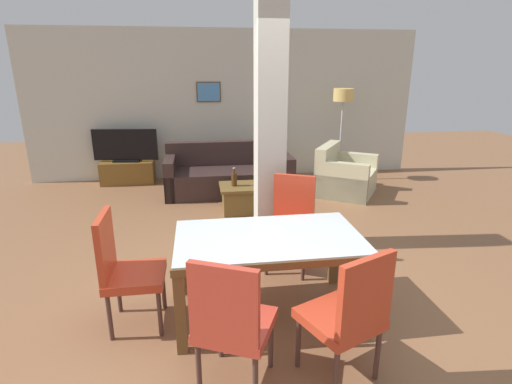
# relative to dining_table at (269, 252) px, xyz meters

# --- Properties ---
(ground_plane) EXTENTS (18.00, 18.00, 0.00)m
(ground_plane) POSITION_rel_dining_table_xyz_m (0.00, 0.00, -0.57)
(ground_plane) COLOR brown
(back_wall) EXTENTS (7.20, 0.09, 2.70)m
(back_wall) POSITION_rel_dining_table_xyz_m (-0.00, 4.60, 0.78)
(back_wall) COLOR beige
(back_wall) RESTS_ON ground_plane
(divider_pillar) EXTENTS (0.31, 0.33, 2.70)m
(divider_pillar) POSITION_rel_dining_table_xyz_m (0.24, 1.33, 0.78)
(divider_pillar) COLOR beige
(divider_pillar) RESTS_ON ground_plane
(dining_table) EXTENTS (1.55, 0.92, 0.72)m
(dining_table) POSITION_rel_dining_table_xyz_m (0.00, 0.00, 0.00)
(dining_table) COLOR brown
(dining_table) RESTS_ON ground_plane
(dining_chair_far_right) EXTENTS (0.61, 0.61, 0.98)m
(dining_chair_far_right) POSITION_rel_dining_table_xyz_m (0.38, 0.81, -0.04)
(dining_chair_far_right) COLOR #C03A22
(dining_chair_far_right) RESTS_ON ground_plane
(dining_chair_near_right) EXTENTS (0.61, 0.61, 0.98)m
(dining_chair_near_right) POSITION_rel_dining_table_xyz_m (0.38, -0.85, -0.04)
(dining_chair_near_right) COLOR #C13C23
(dining_chair_near_right) RESTS_ON ground_plane
(dining_chair_head_left) EXTENTS (0.46, 0.46, 0.98)m
(dining_chair_head_left) POSITION_rel_dining_table_xyz_m (-1.17, 0.00, -0.04)
(dining_chair_head_left) COLOR #C43D22
(dining_chair_head_left) RESTS_ON ground_plane
(dining_chair_near_left) EXTENTS (0.61, 0.61, 0.98)m
(dining_chair_near_left) POSITION_rel_dining_table_xyz_m (-0.38, -0.83, -0.04)
(dining_chair_near_left) COLOR #BD3B2B
(dining_chair_near_left) RESTS_ON ground_plane
(sofa) EXTENTS (2.08, 0.88, 0.82)m
(sofa) POSITION_rel_dining_table_xyz_m (-0.06, 3.52, -0.29)
(sofa) COLOR #352422
(sofa) RESTS_ON ground_plane
(armchair) EXTENTS (1.23, 1.26, 0.81)m
(armchair) POSITION_rel_dining_table_xyz_m (1.84, 3.17, -0.29)
(armchair) COLOR beige
(armchair) RESTS_ON ground_plane
(coffee_table) EXTENTS (0.55, 0.56, 0.40)m
(coffee_table) POSITION_rel_dining_table_xyz_m (0.01, 2.56, -0.37)
(coffee_table) COLOR brown
(coffee_table) RESTS_ON ground_plane
(bottle) EXTENTS (0.08, 0.08, 0.27)m
(bottle) POSITION_rel_dining_table_xyz_m (-0.05, 2.56, -0.08)
(bottle) COLOR #4C2D14
(bottle) RESTS_ON coffee_table
(tv_stand) EXTENTS (0.93, 0.40, 0.41)m
(tv_stand) POSITION_rel_dining_table_xyz_m (-1.84, 4.32, -0.37)
(tv_stand) COLOR brown
(tv_stand) RESTS_ON ground_plane
(tv_screen) EXTENTS (1.14, 0.25, 0.58)m
(tv_screen) POSITION_rel_dining_table_xyz_m (-1.84, 4.32, 0.12)
(tv_screen) COLOR black
(tv_screen) RESTS_ON tv_stand
(floor_lamp) EXTENTS (0.36, 0.36, 1.67)m
(floor_lamp) POSITION_rel_dining_table_xyz_m (2.04, 3.99, 0.84)
(floor_lamp) COLOR #B7B7BC
(floor_lamp) RESTS_ON ground_plane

